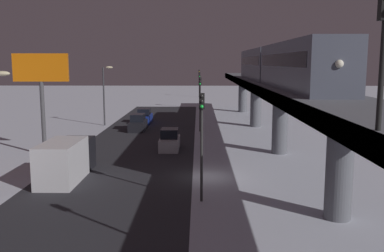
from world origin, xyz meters
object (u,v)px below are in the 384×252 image
object	(u,v)px
traffic_light_mid	(200,96)
traffic_light_far	(199,85)
box_truck	(67,159)
subway_train	(276,64)
sedan_black	(138,124)
sedan_silver	(170,141)
traffic_light_distant	(199,79)
traffic_light_near	(202,131)
commercial_billboard	(41,78)
sedan_blue	(144,117)
rail_signal	(384,34)

from	to	relation	value
traffic_light_mid	traffic_light_far	bearing A→B (deg)	-90.00
traffic_light_mid	box_truck	bearing A→B (deg)	65.36
subway_train	sedan_black	world-z (taller)	subway_train
sedan_silver	traffic_light_distant	xyz separation A→B (m)	(-2.90, -61.87, 3.40)
sedan_silver	traffic_light_near	size ratio (longest dim) A/B	0.65
sedan_black	traffic_light_near	world-z (taller)	traffic_light_near
sedan_black	traffic_light_near	distance (m)	27.86
box_truck	commercial_billboard	world-z (taller)	commercial_billboard
subway_train	sedan_silver	size ratio (longest dim) A/B	8.88
traffic_light_far	sedan_blue	bearing A→B (deg)	68.07
rail_signal	sedan_silver	xyz separation A→B (m)	(7.90, -27.28, -8.13)
traffic_light_far	traffic_light_distant	size ratio (longest dim) A/B	1.00
sedan_black	traffic_light_distant	size ratio (longest dim) A/B	0.73
traffic_light_mid	subway_train	bearing A→B (deg)	127.90
sedan_blue	traffic_light_near	xyz separation A→B (m)	(-7.50, 32.74, 3.40)
sedan_blue	rail_signal	bearing A→B (deg)	105.57
sedan_silver	sedan_blue	xyz separation A→B (m)	(4.60, -17.56, 0.00)
box_truck	traffic_light_far	world-z (taller)	traffic_light_far
sedan_blue	traffic_light_near	world-z (taller)	traffic_light_near
sedan_black	commercial_billboard	bearing A→B (deg)	65.94
box_truck	sedan_blue	bearing A→B (deg)	-94.12
commercial_billboard	sedan_silver	bearing A→B (deg)	-166.21
sedan_silver	box_truck	distance (m)	12.17
traffic_light_distant	box_truck	bearing A→B (deg)	82.49
sedan_blue	commercial_billboard	world-z (taller)	commercial_billboard
rail_signal	sedan_blue	bearing A→B (deg)	-74.43
box_truck	traffic_light_distant	distance (m)	72.76
subway_train	traffic_light_near	bearing A→B (deg)	66.64
sedan_black	sedan_blue	bearing A→B (deg)	-90.00
sedan_silver	sedan_blue	bearing A→B (deg)	104.68
sedan_silver	commercial_billboard	size ratio (longest dim) A/B	0.47
box_truck	traffic_light_near	xyz separation A→B (m)	(-9.50, 4.97, 2.85)
sedan_black	rail_signal	bearing A→B (deg)	107.89
rail_signal	traffic_light_far	size ratio (longest dim) A/B	0.62
box_truck	commercial_billboard	distance (m)	10.26
box_truck	commercial_billboard	bearing A→B (deg)	-60.27
sedan_silver	traffic_light_near	xyz separation A→B (m)	(-2.90, 15.18, 3.40)
rail_signal	sedan_black	xyz separation A→B (m)	(12.50, -38.71, -8.13)
sedan_blue	traffic_light_far	distance (m)	20.36
traffic_light_distant	commercial_billboard	size ratio (longest dim) A/B	0.72
rail_signal	box_truck	world-z (taller)	rail_signal
subway_train	traffic_light_near	xyz separation A→B (m)	(7.14, 16.52, -3.78)
traffic_light_distant	rail_signal	bearing A→B (deg)	93.21
sedan_black	commercial_billboard	size ratio (longest dim) A/B	0.52
box_truck	subway_train	bearing A→B (deg)	-145.23
subway_train	traffic_light_distant	xyz separation A→B (m)	(7.14, -60.54, -3.78)
sedan_black	commercial_billboard	distance (m)	16.59
sedan_black	sedan_blue	world-z (taller)	same
subway_train	box_truck	xyz separation A→B (m)	(16.64, 11.55, -6.63)
subway_train	box_truck	size ratio (longest dim) A/B	4.98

